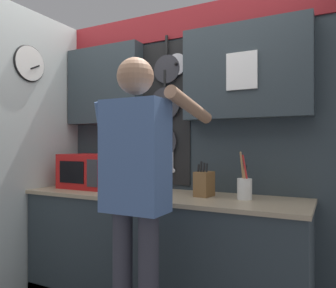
{
  "coord_description": "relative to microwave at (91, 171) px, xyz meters",
  "views": [
    {
      "loc": [
        1.25,
        -2.28,
        1.27
      ],
      "look_at": [
        -0.03,
        0.22,
        1.28
      ],
      "focal_mm": 35.0,
      "sensor_mm": 36.0,
      "label": 1
    }
  ],
  "objects": [
    {
      "name": "knife_block",
      "position": [
        1.1,
        0.0,
        -0.06
      ],
      "size": [
        0.13,
        0.16,
        0.27
      ],
      "color": "brown",
      "rests_on": "base_cabinet_counter"
    },
    {
      "name": "person",
      "position": [
        0.93,
        -0.69,
        0.04
      ],
      "size": [
        0.54,
        0.69,
        1.79
      ],
      "color": "#383842",
      "rests_on": "ground_plane"
    },
    {
      "name": "base_cabinet_counter",
      "position": [
        0.73,
        -0.05,
        -0.6
      ],
      "size": [
        2.27,
        0.66,
        0.88
      ],
      "color": "#2D383D",
      "rests_on": "ground_plane"
    },
    {
      "name": "side_wall",
      "position": [
        -0.42,
        -0.43,
        0.21
      ],
      "size": [
        0.07,
        1.6,
        2.46
      ],
      "color": "silver",
      "rests_on": "ground_plane"
    },
    {
      "name": "utensil_crock",
      "position": [
        1.4,
        0.0,
        -0.07
      ],
      "size": [
        0.1,
        0.1,
        0.34
      ],
      "color": "white",
      "rests_on": "base_cabinet_counter"
    },
    {
      "name": "back_wall_unit",
      "position": [
        0.74,
        0.25,
        0.48
      ],
      "size": [
        2.84,
        0.22,
        2.46
      ],
      "color": "#2D383D",
      "rests_on": "ground_plane"
    },
    {
      "name": "microwave",
      "position": [
        0.0,
        0.0,
        0.0
      ],
      "size": [
        0.49,
        0.38,
        0.31
      ],
      "color": "red",
      "rests_on": "base_cabinet_counter"
    }
  ]
}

